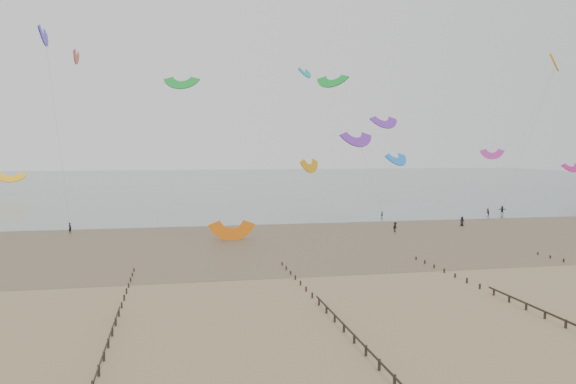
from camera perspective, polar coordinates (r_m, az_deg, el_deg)
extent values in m
plane|color=brown|center=(58.80, -2.26, -9.97)|extent=(500.00, 500.00, 0.00)
plane|color=#475654|center=(256.83, -9.36, 1.05)|extent=(500.00, 500.00, 0.00)
plane|color=#473A28|center=(92.85, -5.70, -4.67)|extent=(500.00, 500.00, 0.00)
ellipsoid|color=slate|center=(80.11, -17.75, -6.31)|extent=(23.60, 14.36, 0.01)
ellipsoid|color=slate|center=(97.66, 1.16, -4.21)|extent=(33.64, 18.32, 0.01)
ellipsoid|color=slate|center=(102.80, 20.50, -4.05)|extent=(19.65, 13.67, 0.01)
cube|color=black|center=(39.65, -18.67, -16.85)|extent=(0.16, 0.16, 0.80)
cube|color=black|center=(42.10, -18.20, -15.59)|extent=(0.16, 0.16, 0.77)
cube|color=black|center=(44.57, -17.79, -14.46)|extent=(0.16, 0.16, 0.74)
cube|color=black|center=(47.06, -17.43, -13.46)|extent=(0.16, 0.16, 0.71)
cube|color=black|center=(49.57, -17.10, -12.55)|extent=(0.16, 0.16, 0.68)
cube|color=black|center=(52.08, -16.81, -11.73)|extent=(0.16, 0.16, 0.65)
cube|color=black|center=(54.61, -16.54, -10.99)|extent=(0.16, 0.16, 0.62)
cube|color=black|center=(57.15, -16.30, -10.31)|extent=(0.16, 0.16, 0.59)
cube|color=black|center=(59.69, -16.09, -9.69)|extent=(0.16, 0.16, 0.57)
cube|color=black|center=(62.24, -15.89, -9.12)|extent=(0.16, 0.16, 0.54)
cube|color=black|center=(64.80, -15.70, -8.59)|extent=(0.16, 0.16, 0.51)
cube|color=black|center=(67.37, -15.53, -8.11)|extent=(0.16, 0.16, 0.48)
cube|color=black|center=(69.94, -15.38, -7.66)|extent=(0.16, 0.16, 0.45)
cube|color=black|center=(37.55, -19.12, -17.65)|extent=(0.06, 32.50, 0.18)
cube|color=black|center=(36.83, 10.78, -18.34)|extent=(0.16, 0.16, 0.86)
cube|color=black|center=(39.11, 9.26, -16.96)|extent=(0.16, 0.16, 0.83)
cube|color=black|center=(41.42, 7.92, -15.72)|extent=(0.16, 0.16, 0.80)
cube|color=black|center=(43.77, 6.75, -14.61)|extent=(0.16, 0.16, 0.77)
cube|color=black|center=(46.16, 5.70, -13.61)|extent=(0.16, 0.16, 0.74)
cube|color=black|center=(48.57, 4.77, -12.71)|extent=(0.16, 0.16, 0.71)
cube|color=black|center=(51.00, 3.93, -11.88)|extent=(0.16, 0.16, 0.68)
cube|color=black|center=(53.45, 3.17, -11.13)|extent=(0.16, 0.16, 0.65)
cube|color=black|center=(55.91, 2.48, -10.45)|extent=(0.16, 0.16, 0.62)
cube|color=black|center=(58.39, 1.85, -9.82)|extent=(0.16, 0.16, 0.59)
cube|color=black|center=(60.88, 1.28, -9.24)|extent=(0.16, 0.16, 0.57)
cube|color=black|center=(63.39, 0.75, -8.71)|extent=(0.16, 0.16, 0.54)
cube|color=black|center=(65.90, 0.27, -8.21)|extent=(0.16, 0.16, 0.51)
cube|color=black|center=(68.43, -0.18, -7.75)|extent=(0.16, 0.16, 0.48)
cube|color=black|center=(70.96, -0.60, -7.33)|extent=(0.16, 0.16, 0.45)
cube|color=black|center=(39.42, 9.02, -16.38)|extent=(0.06, 32.50, 0.18)
cube|color=black|center=(52.04, 26.38, -11.95)|extent=(0.16, 0.16, 0.77)
cube|color=black|center=(54.06, 24.64, -11.30)|extent=(0.16, 0.16, 0.74)
cube|color=black|center=(56.13, 23.04, -10.69)|extent=(0.16, 0.16, 0.71)
cube|color=black|center=(58.24, 21.55, -10.12)|extent=(0.16, 0.16, 0.68)
cube|color=black|center=(60.40, 20.18, -9.58)|extent=(0.16, 0.16, 0.65)
cube|color=black|center=(62.59, 18.91, -9.07)|extent=(0.16, 0.16, 0.62)
cube|color=black|center=(64.82, 17.72, -8.60)|extent=(0.16, 0.16, 0.59)
cube|color=black|center=(67.07, 16.62, -8.15)|extent=(0.16, 0.16, 0.57)
cube|color=black|center=(69.35, 15.59, -7.73)|extent=(0.16, 0.16, 0.54)
cube|color=black|center=(71.66, 14.63, -7.33)|extent=(0.16, 0.16, 0.51)
cube|color=black|center=(73.99, 13.73, -6.96)|extent=(0.16, 0.16, 0.48)
cube|color=black|center=(76.33, 12.89, -6.61)|extent=(0.16, 0.16, 0.45)
cube|color=black|center=(81.08, 26.21, -6.28)|extent=(0.16, 0.16, 0.51)
cube|color=black|center=(83.15, 25.10, -6.00)|extent=(0.16, 0.16, 0.48)
cube|color=black|center=(85.24, 24.04, -5.73)|extent=(0.16, 0.16, 0.45)
imported|color=black|center=(104.61, -21.27, -3.42)|extent=(0.81, 0.79, 1.88)
imported|color=black|center=(100.48, 10.84, -3.53)|extent=(1.35, 1.18, 1.81)
imported|color=black|center=(118.78, 9.53, -2.35)|extent=(0.66, 1.02, 1.62)
imported|color=black|center=(135.77, 20.93, -1.71)|extent=(1.67, 1.33, 1.78)
imported|color=black|center=(129.19, 19.62, -1.98)|extent=(1.00, 1.06, 1.73)
imported|color=black|center=(111.60, 17.27, -2.86)|extent=(0.99, 1.06, 1.82)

